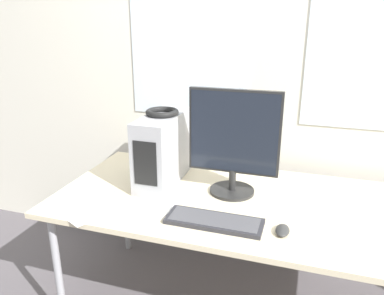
{
  "coord_description": "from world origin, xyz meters",
  "views": [
    {
      "loc": [
        0.22,
        -1.27,
        1.6
      ],
      "look_at": [
        -0.34,
        0.46,
        0.98
      ],
      "focal_mm": 35.0,
      "sensor_mm": 36.0,
      "label": 1
    }
  ],
  "objects_px": {
    "keyboard": "(214,221)",
    "mouse": "(282,230)",
    "cell_phone": "(105,197)",
    "pc_tower": "(163,149)",
    "monitor_main": "(234,140)",
    "headphones": "(162,112)"
  },
  "relations": [
    {
      "from": "monitor_main",
      "to": "keyboard",
      "type": "xyz_separation_m",
      "value": [
        -0.01,
        -0.34,
        -0.28
      ]
    },
    {
      "from": "headphones",
      "to": "cell_phone",
      "type": "distance_m",
      "value": 0.54
    },
    {
      "from": "headphones",
      "to": "monitor_main",
      "type": "distance_m",
      "value": 0.42
    },
    {
      "from": "monitor_main",
      "to": "cell_phone",
      "type": "relative_size",
      "value": 3.66
    },
    {
      "from": "pc_tower",
      "to": "headphones",
      "type": "xyz_separation_m",
      "value": [
        0.0,
        0.0,
        0.21
      ]
    },
    {
      "from": "keyboard",
      "to": "mouse",
      "type": "relative_size",
      "value": 4.22
    },
    {
      "from": "keyboard",
      "to": "cell_phone",
      "type": "height_order",
      "value": "keyboard"
    },
    {
      "from": "monitor_main",
      "to": "mouse",
      "type": "height_order",
      "value": "monitor_main"
    },
    {
      "from": "cell_phone",
      "to": "pc_tower",
      "type": "bearing_deg",
      "value": 49.05
    },
    {
      "from": "keyboard",
      "to": "monitor_main",
      "type": "bearing_deg",
      "value": 88.66
    },
    {
      "from": "pc_tower",
      "to": "headphones",
      "type": "height_order",
      "value": "headphones"
    },
    {
      "from": "pc_tower",
      "to": "cell_phone",
      "type": "xyz_separation_m",
      "value": [
        -0.21,
        -0.3,
        -0.19
      ]
    },
    {
      "from": "monitor_main",
      "to": "keyboard",
      "type": "height_order",
      "value": "monitor_main"
    },
    {
      "from": "pc_tower",
      "to": "monitor_main",
      "type": "height_order",
      "value": "monitor_main"
    },
    {
      "from": "pc_tower",
      "to": "monitor_main",
      "type": "bearing_deg",
      "value": -3.97
    },
    {
      "from": "mouse",
      "to": "cell_phone",
      "type": "height_order",
      "value": "mouse"
    },
    {
      "from": "mouse",
      "to": "cell_phone",
      "type": "distance_m",
      "value": 0.91
    },
    {
      "from": "keyboard",
      "to": "mouse",
      "type": "xyz_separation_m",
      "value": [
        0.3,
        0.01,
        0.0
      ]
    },
    {
      "from": "cell_phone",
      "to": "monitor_main",
      "type": "bearing_deg",
      "value": 17.73
    },
    {
      "from": "mouse",
      "to": "headphones",
      "type": "bearing_deg",
      "value": 152.73
    },
    {
      "from": "headphones",
      "to": "mouse",
      "type": "height_order",
      "value": "headphones"
    },
    {
      "from": "headphones",
      "to": "cell_phone",
      "type": "bearing_deg",
      "value": -124.86
    }
  ]
}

